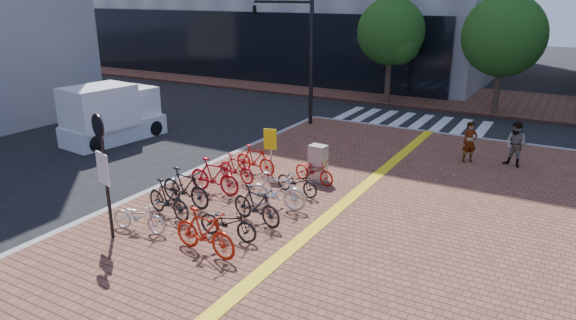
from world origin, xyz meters
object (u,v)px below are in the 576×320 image
Objects in this scene: bike_3 at (214,176)px; bike_7 at (228,222)px; pedestrian_a at (470,142)px; traffic_light_pole at (285,32)px; box_truck at (111,114)px; bike_8 at (256,205)px; notice_sign at (103,162)px; bike_9 at (276,191)px; bike_0 at (139,217)px; utility_box at (318,163)px; bike_10 at (297,181)px; yellow_sign at (271,144)px; bike_6 at (205,232)px; bike_11 at (314,171)px; bike_2 at (185,187)px; bike_4 at (236,168)px; bike_1 at (168,199)px; bike_5 at (255,160)px; pedestrian_b at (516,145)px.

bike_7 is at bearing -136.66° from bike_3.
traffic_light_pole is at bearing 129.21° from pedestrian_a.
box_truck is at bearing -127.62° from traffic_light_pole.
box_truck is (-8.03, 3.13, 0.48)m from bike_3.
bike_8 is 4.19m from notice_sign.
bike_9 is at bearing -61.32° from traffic_light_pole.
utility_box is (2.41, 5.93, 0.19)m from bike_0.
notice_sign is at bearing -42.73° from box_truck.
bike_10 is 2.08m from yellow_sign.
bike_8 is at bearing 1.18° from bike_6.
bike_10 is 1.47m from utility_box.
pedestrian_a is at bearing -41.54° from bike_3.
pedestrian_a is at bearing -28.69° from bike_11.
bike_2 is 1.22× the size of bike_4.
bike_7 is 10.57m from pedestrian_a.
bike_3 is 2.65m from bike_10.
bike_7 is at bearing 29.54° from notice_sign.
box_truck reaches higher than pedestrian_a.
bike_3 is 2.37m from bike_9.
bike_8 is at bearing 43.43° from notice_sign.
bike_6 is at bearing -68.05° from traffic_light_pole.
pedestrian_a is (6.44, 6.11, 0.30)m from bike_4.
bike_8 is at bearing -9.75° from bike_7.
traffic_light_pole is (-5.25, 13.03, 3.78)m from bike_6.
bike_9 is at bearing -38.58° from bike_1.
bike_5 is at bearing -6.38° from box_truck.
bike_7 is (2.31, 0.86, 0.02)m from bike_0.
utility_box reaches higher than bike_9.
bike_5 is 1.10× the size of pedestrian_a.
bike_11 is at bearing 10.56° from bike_10.
utility_box reaches higher than bike_3.
bike_11 is (2.36, 4.56, -0.13)m from bike_1.
yellow_sign reaches higher than bike_10.
bike_8 is (0.13, 2.12, -0.04)m from bike_6.
bike_5 reaches higher than bike_0.
bike_9 is 0.41× the size of box_truck.
box_truck reaches higher than bike_10.
bike_5 is 0.51× the size of notice_sign.
bike_5 is 0.99× the size of bike_7.
bike_6 is 1.08× the size of bike_8.
bike_3 is at bearing 83.77° from notice_sign.
utility_box is at bearing -27.14° from bike_2.
notice_sign reaches higher than pedestrian_b.
bike_4 is 0.92× the size of bike_7.
bike_6 is 1.19× the size of bike_10.
bike_5 is (0.11, 1.00, 0.04)m from bike_4.
bike_6 is 12.39m from pedestrian_b.
bike_9 reaches higher than bike_4.
pedestrian_b is at bearing -20.71° from bike_8.
bike_2 is at bearing -75.48° from traffic_light_pole.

